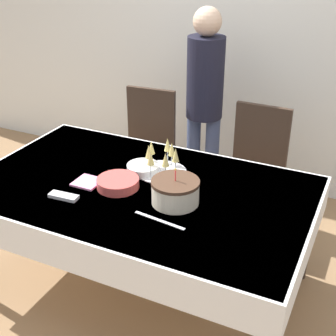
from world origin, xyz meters
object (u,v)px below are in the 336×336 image
champagne_tray (162,159)px  plate_stack_dessert (143,168)px  dining_chair_far_left (146,145)px  birthday_cake (175,192)px  dining_chair_far_right (255,167)px  plate_stack_main (118,183)px  person_standing (205,94)px

champagne_tray → plate_stack_dessert: champagne_tray is taller
dining_chair_far_left → birthday_cake: bearing=-54.5°
dining_chair_far_right → plate_stack_dessert: dining_chair_far_right is taller
plate_stack_dessert → birthday_cake: bearing=-36.4°
plate_stack_main → plate_stack_dessert: size_ratio=1.23×
birthday_cake → person_standing: (-0.31, 1.21, 0.15)m
champagne_tray → plate_stack_main: size_ratio=1.26×
person_standing → dining_chair_far_right: bearing=-23.8°
dining_chair_far_right → birthday_cake: 1.04m
champagne_tray → person_standing: (-0.09, 0.92, 0.13)m
birthday_cake → dining_chair_far_left: bearing=125.5°
plate_stack_dessert → dining_chair_far_left: bearing=116.8°
dining_chair_far_left → birthday_cake: size_ratio=3.68×
plate_stack_dessert → champagne_tray: bearing=23.1°
plate_stack_dessert → person_standing: (0.02, 0.97, 0.19)m
birthday_cake → plate_stack_dessert: (-0.33, 0.24, -0.04)m
dining_chair_far_left → champagne_tray: 0.90m
dining_chair_far_right → person_standing: person_standing is taller
dining_chair_far_left → birthday_cake: (0.71, -0.99, 0.27)m
dining_chair_far_left → plate_stack_dessert: size_ratio=4.89×
dining_chair_far_right → champagne_tray: (-0.40, -0.70, 0.29)m
champagne_tray → dining_chair_far_left: bearing=124.5°
birthday_cake → person_standing: size_ratio=0.17×
birthday_cake → plate_stack_main: (-0.37, 0.01, -0.04)m
plate_stack_main → plate_stack_dessert: plate_stack_main is taller
champagne_tray → plate_stack_main: bearing=-117.7°
birthday_cake → person_standing: bearing=104.4°
dining_chair_far_right → champagne_tray: size_ratio=3.14×
champagne_tray → dining_chair_far_right: bearing=60.4°
plate_stack_main → dining_chair_far_left: bearing=109.1°
champagne_tray → person_standing: person_standing is taller
dining_chair_far_left → champagne_tray: size_ratio=3.14×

